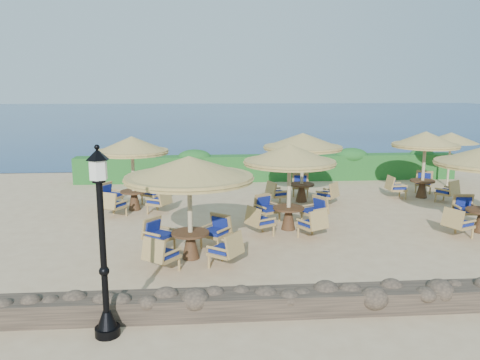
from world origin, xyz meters
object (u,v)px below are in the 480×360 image
cafe_set_5 (425,152)px  lamp_post (103,252)px  cafe_set_4 (303,151)px  cafe_set_1 (289,171)px  extra_parasol (451,138)px  cafe_set_0 (189,185)px  cafe_set_3 (133,162)px

cafe_set_5 → lamp_post: bearing=-136.4°
cafe_set_4 → cafe_set_1: bearing=-108.0°
cafe_set_4 → cafe_set_5: (4.95, 0.32, -0.10)m
extra_parasol → cafe_set_1: cafe_set_1 is taller
cafe_set_0 → cafe_set_3: 5.54m
cafe_set_5 → cafe_set_4: bearing=-176.3°
cafe_set_0 → cafe_set_4: size_ratio=1.08×
cafe_set_1 → cafe_set_3: bearing=151.2°
cafe_set_0 → cafe_set_3: same height
cafe_set_1 → cafe_set_4: bearing=72.0°
cafe_set_0 → cafe_set_4: bearing=55.1°
lamp_post → cafe_set_0: (1.37, 3.72, 0.37)m
cafe_set_1 → cafe_set_4: same height
cafe_set_0 → extra_parasol: bearing=36.4°
cafe_set_3 → cafe_set_5: size_ratio=1.00×
lamp_post → cafe_set_5: lamp_post is taller
cafe_set_0 → cafe_set_3: bearing=112.8°
lamp_post → extra_parasol: 17.41m
cafe_set_1 → extra_parasol: bearing=35.8°
extra_parasol → cafe_set_5: cafe_set_5 is taller
extra_parasol → cafe_set_3: (-13.37, -3.17, -0.41)m
cafe_set_4 → cafe_set_5: same height
cafe_set_1 → cafe_set_5: size_ratio=1.02×
cafe_set_0 → cafe_set_3: (-2.14, 5.11, -0.17)m
lamp_post → cafe_set_4: lamp_post is taller
cafe_set_1 → lamp_post: bearing=-125.6°
extra_parasol → cafe_set_5: 3.04m
lamp_post → cafe_set_5: bearing=43.6°
cafe_set_0 → cafe_set_3: size_ratio=1.18×
cafe_set_0 → cafe_set_5: (9.05, 6.19, -0.06)m
lamp_post → cafe_set_5: size_ratio=1.19×
extra_parasol → cafe_set_0: 13.96m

